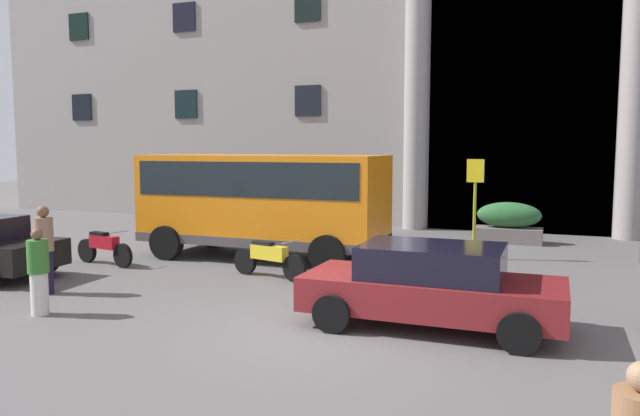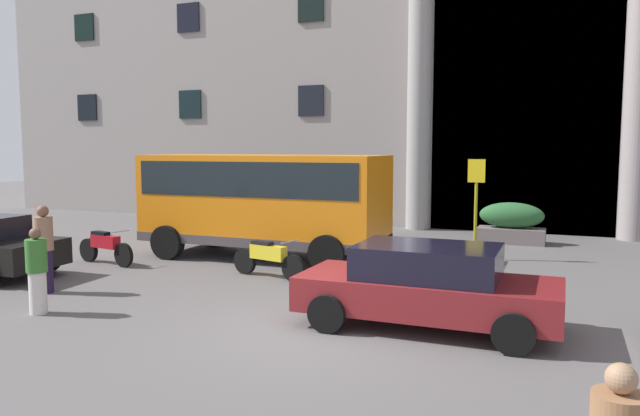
{
  "view_description": "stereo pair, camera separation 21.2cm",
  "coord_description": "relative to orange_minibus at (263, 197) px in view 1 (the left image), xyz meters",
  "views": [
    {
      "loc": [
        3.49,
        -8.83,
        2.96
      ],
      "look_at": [
        -1.88,
        4.98,
        1.46
      ],
      "focal_mm": 34.06,
      "sensor_mm": 36.0,
      "label": 1
    },
    {
      "loc": [
        3.69,
        -8.75,
        2.96
      ],
      "look_at": [
        -1.88,
        4.98,
        1.46
      ],
      "focal_mm": 34.06,
      "sensor_mm": 36.0,
      "label": 2
    }
  ],
  "objects": [
    {
      "name": "motorcycle_near_kerb",
      "position": [
        -3.33,
        -2.29,
        -1.18
      ],
      "size": [
        1.95,
        0.63,
        0.89
      ],
      "rotation": [
        0.0,
        0.0,
        -0.19
      ],
      "color": "black",
      "rests_on": "ground_plane"
    },
    {
      "name": "motorcycle_far_end",
      "position": [
        1.19,
        -2.15,
        -1.18
      ],
      "size": [
        2.01,
        0.72,
        0.89
      ],
      "rotation": [
        0.0,
        0.0,
        -0.24
      ],
      "color": "black",
      "rests_on": "ground_plane"
    },
    {
      "name": "pedestrian_woman_with_bag",
      "position": [
        -1.2,
        -6.37,
        -0.87
      ],
      "size": [
        0.36,
        0.36,
        1.54
      ],
      "rotation": [
        0.0,
        0.0,
        2.11
      ],
      "color": "silver",
      "rests_on": "ground_plane"
    },
    {
      "name": "bus_stop_sign",
      "position": [
        5.25,
        1.86,
        -0.01
      ],
      "size": [
        0.44,
        0.08,
        2.63
      ],
      "color": "#9E9F1B",
      "rests_on": "ground_plane"
    },
    {
      "name": "pedestrian_woman_dark_dress",
      "position": [
        -2.31,
        -5.14,
        -0.73
      ],
      "size": [
        0.36,
        0.36,
        1.78
      ],
      "rotation": [
        0.0,
        0.0,
        1.06
      ],
      "color": "#211533",
      "rests_on": "ground_plane"
    },
    {
      "name": "scooter_by_planter",
      "position": [
        4.32,
        -2.54,
        -1.18
      ],
      "size": [
        2.04,
        0.59,
        0.89
      ],
      "rotation": [
        0.0,
        0.0,
        0.16
      ],
      "color": "black",
      "rests_on": "ground_plane"
    },
    {
      "name": "parked_coupe_end",
      "position": [
        5.37,
        -4.58,
        -0.93
      ],
      "size": [
        4.18,
        1.94,
        1.37
      ],
      "rotation": [
        0.0,
        0.0,
        0.0
      ],
      "color": "maroon",
      "rests_on": "ground_plane"
    },
    {
      "name": "orange_minibus",
      "position": [
        0.0,
        0.0,
        0.0
      ],
      "size": [
        6.46,
        2.54,
        2.74
      ],
      "rotation": [
        0.0,
        0.0,
        0.0
      ],
      "color": "orange",
      "rests_on": "ground_plane"
    },
    {
      "name": "hedge_planter_west",
      "position": [
        5.9,
        5.08,
        -1.03
      ],
      "size": [
        2.0,
        0.85,
        1.26
      ],
      "color": "#695F5E",
      "rests_on": "ground_plane"
    },
    {
      "name": "hedge_planter_entrance_left",
      "position": [
        -4.72,
        4.78,
        -0.91
      ],
      "size": [
        1.67,
        0.98,
        1.5
      ],
      "color": "slate",
      "rests_on": "ground_plane"
    },
    {
      "name": "ground_plane",
      "position": [
        3.7,
        -5.5,
        -1.7
      ],
      "size": [
        80.0,
        64.0,
        0.12
      ],
      "primitive_type": "cube",
      "color": "#575353"
    }
  ]
}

